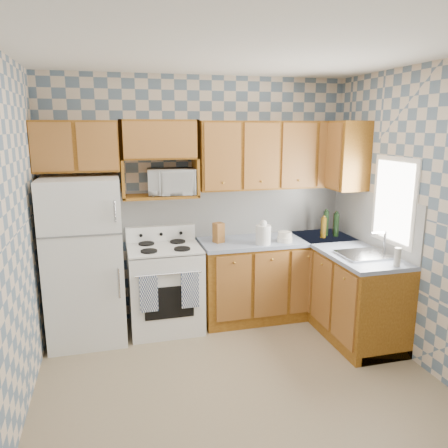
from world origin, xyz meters
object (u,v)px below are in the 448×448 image
at_px(stove_body, 165,289).
at_px(microwave, 171,182).
at_px(electric_kettle, 263,235).
at_px(refrigerator, 85,260).

distance_m(stove_body, microwave, 1.15).
bearing_deg(electric_kettle, microwave, 160.38).
bearing_deg(refrigerator, microwave, 11.45).
height_order(refrigerator, electric_kettle, refrigerator).
bearing_deg(refrigerator, stove_body, 1.78).
height_order(stove_body, electric_kettle, electric_kettle).
distance_m(refrigerator, microwave, 1.20).
distance_m(refrigerator, stove_body, 0.89).
relative_size(stove_body, microwave, 1.82).
height_order(refrigerator, microwave, microwave).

